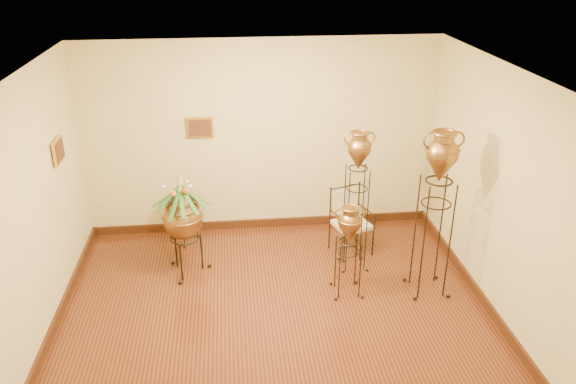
{
  "coord_description": "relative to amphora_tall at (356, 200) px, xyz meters",
  "views": [
    {
      "loc": [
        -0.43,
        -5.01,
        4.02
      ],
      "look_at": [
        0.25,
        1.3,
        1.1
      ],
      "focal_mm": 35.0,
      "sensor_mm": 36.0,
      "label": 1
    }
  ],
  "objects": [
    {
      "name": "amphora_tall",
      "position": [
        0.0,
        0.0,
        0.0
      ],
      "size": [
        0.42,
        0.42,
        1.9
      ],
      "rotation": [
        0.0,
        0.0,
        0.13
      ],
      "color": "black",
      "rests_on": "ground"
    },
    {
      "name": "planter_urn",
      "position": [
        -2.18,
        0.09,
        -0.15
      ],
      "size": [
        0.83,
        0.83,
        1.47
      ],
      "rotation": [
        0.0,
        0.0,
        -0.06
      ],
      "color": "black",
      "rests_on": "ground"
    },
    {
      "name": "side_table",
      "position": [
        -2.26,
        0.9,
        -0.63
      ],
      "size": [
        0.55,
        0.55,
        0.83
      ],
      "rotation": [
        0.0,
        0.0,
        0.26
      ],
      "color": "black",
      "rests_on": "ground"
    },
    {
      "name": "amphora_mid",
      "position": [
        0.79,
        -0.63,
        0.09
      ],
      "size": [
        0.55,
        0.55,
        2.09
      ],
      "rotation": [
        0.0,
        0.0,
        0.2
      ],
      "color": "black",
      "rests_on": "ground"
    },
    {
      "name": "room_shell",
      "position": [
        -1.12,
        -1.24,
        0.76
      ],
      "size": [
        5.02,
        5.02,
        2.81
      ],
      "color": "#EDE598",
      "rests_on": "ground"
    },
    {
      "name": "amphora_short",
      "position": [
        -0.2,
        -0.58,
        -0.38
      ],
      "size": [
        0.46,
        0.46,
        1.19
      ],
      "rotation": [
        0.0,
        0.0,
        -0.34
      ],
      "color": "black",
      "rests_on": "ground"
    },
    {
      "name": "armchair",
      "position": [
        0.04,
        0.36,
        -0.5
      ],
      "size": [
        0.65,
        0.63,
        0.93
      ],
      "rotation": [
        0.0,
        0.0,
        0.33
      ],
      "color": "black",
      "rests_on": "ground"
    },
    {
      "name": "ground",
      "position": [
        -1.11,
        -1.25,
        -0.97
      ],
      "size": [
        5.0,
        5.0,
        0.0
      ],
      "primitive_type": "plane",
      "color": "#5E3216",
      "rests_on": "ground"
    }
  ]
}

